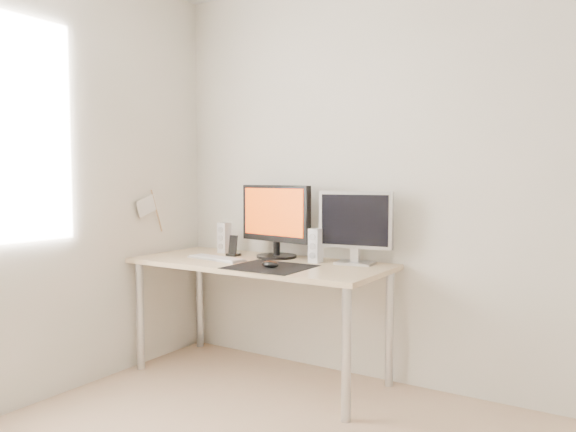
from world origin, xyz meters
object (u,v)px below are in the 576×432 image
at_px(main_monitor, 276,218).
at_px(speaker_right, 316,246).
at_px(second_monitor, 355,224).
at_px(speaker_left, 224,238).
at_px(desk, 259,274).
at_px(mouse, 270,264).
at_px(keyboard, 216,258).
at_px(phone_dock, 233,250).

bearing_deg(main_monitor, speaker_right, -7.60).
xyz_separation_m(second_monitor, speaker_left, (-0.98, -0.01, -0.14)).
xyz_separation_m(desk, second_monitor, (0.55, 0.21, 0.32)).
height_order(second_monitor, speaker_left, second_monitor).
relative_size(desk, second_monitor, 3.54).
height_order(mouse, main_monitor, main_monitor).
height_order(mouse, speaker_left, speaker_left).
bearing_deg(desk, keyboard, -162.55).
bearing_deg(desk, second_monitor, 20.57).
height_order(mouse, desk, mouse).
xyz_separation_m(mouse, phone_dock, (-0.48, 0.28, 0.02)).
relative_size(desk, phone_dock, 11.72).
xyz_separation_m(mouse, keyboard, (-0.48, 0.10, -0.01)).
distance_m(main_monitor, phone_dock, 0.36).
distance_m(keyboard, phone_dock, 0.19).
bearing_deg(main_monitor, phone_dock, -164.22).
bearing_deg(speaker_right, main_monitor, 172.40).
bearing_deg(mouse, desk, 137.80).
xyz_separation_m(second_monitor, speaker_right, (-0.23, -0.07, -0.14)).
relative_size(desk, keyboard, 3.69).
height_order(second_monitor, speaker_right, second_monitor).
bearing_deg(second_monitor, desk, -159.43).
bearing_deg(speaker_left, speaker_right, -4.37).
bearing_deg(main_monitor, mouse, -61.03).
bearing_deg(phone_dock, main_monitor, 15.78).
height_order(keyboard, phone_dock, phone_dock).
bearing_deg(main_monitor, second_monitor, 2.85).
distance_m(speaker_right, phone_dock, 0.60).
relative_size(second_monitor, phone_dock, 3.31).
xyz_separation_m(main_monitor, speaker_right, (0.32, -0.04, -0.15)).
xyz_separation_m(speaker_left, keyboard, (0.16, -0.28, -0.10)).
height_order(main_monitor, speaker_left, main_monitor).
relative_size(mouse, keyboard, 0.25).
relative_size(speaker_left, keyboard, 0.48).
bearing_deg(desk, main_monitor, 89.23).
distance_m(second_monitor, phone_dock, 0.86).
relative_size(speaker_left, speaker_right, 1.00).
xyz_separation_m(second_monitor, phone_dock, (-0.83, -0.11, -0.20)).
height_order(second_monitor, keyboard, second_monitor).
distance_m(speaker_left, keyboard, 0.33).
bearing_deg(main_monitor, speaker_left, 178.03).
xyz_separation_m(second_monitor, keyboard, (-0.82, -0.29, -0.23)).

